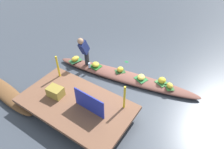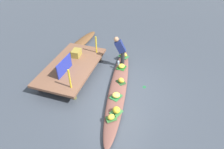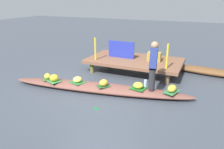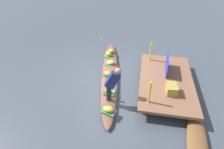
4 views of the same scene
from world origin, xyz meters
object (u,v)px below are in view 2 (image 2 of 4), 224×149
(moored_boat, at_px, (81,43))
(banana_bunch_5, at_px, (122,66))
(banana_bunch_0, at_px, (111,117))
(produce_crate, at_px, (76,53))
(banana_bunch_1, at_px, (116,110))
(banana_bunch_2, at_px, (121,80))
(banana_bunch_4, at_px, (116,95))
(vendor_person, at_px, (120,49))
(market_banner, at_px, (64,66))
(water_bottle, at_px, (118,63))
(vendor_boat, at_px, (118,87))
(banana_bunch_3, at_px, (124,55))

(moored_boat, distance_m, banana_bunch_5, 3.01)
(moored_boat, bearing_deg, banana_bunch_0, -138.22)
(banana_bunch_0, relative_size, produce_crate, 0.51)
(banana_bunch_0, xyz_separation_m, banana_bunch_1, (0.30, -0.08, 0.02))
(banana_bunch_2, relative_size, banana_bunch_4, 0.87)
(moored_boat, height_order, vendor_person, vendor_person)
(moored_boat, relative_size, market_banner, 2.85)
(vendor_person, bearing_deg, water_bottle, 174.37)
(market_banner, xyz_separation_m, produce_crate, (1.16, 0.09, -0.15))
(banana_bunch_2, height_order, banana_bunch_4, banana_bunch_2)
(vendor_boat, xyz_separation_m, produce_crate, (1.01, 2.15, 0.48))
(market_banner, bearing_deg, moored_boat, 15.90)
(moored_boat, distance_m, water_bottle, 2.78)
(banana_bunch_5, xyz_separation_m, water_bottle, (0.14, 0.18, 0.01))
(banana_bunch_2, relative_size, banana_bunch_5, 0.89)
(banana_bunch_0, relative_size, market_banner, 0.24)
(banana_bunch_2, relative_size, produce_crate, 0.54)
(vendor_person, relative_size, water_bottle, 6.19)
(vendor_boat, xyz_separation_m, moored_boat, (2.65, 2.74, 0.01))
(vendor_person, distance_m, market_banner, 2.32)
(banana_bunch_0, bearing_deg, banana_bunch_3, 8.88)
(banana_bunch_0, bearing_deg, banana_bunch_5, 8.77)
(banana_bunch_0, height_order, banana_bunch_2, banana_bunch_2)
(market_banner, bearing_deg, banana_bunch_4, -99.74)
(vendor_person, bearing_deg, moored_boat, 62.70)
(banana_bunch_1, relative_size, banana_bunch_5, 0.94)
(banana_bunch_5, distance_m, water_bottle, 0.23)
(banana_bunch_1, height_order, market_banner, market_banner)
(water_bottle, height_order, market_banner, market_banner)
(produce_crate, bearing_deg, vendor_boat, -115.26)
(banana_bunch_3, height_order, produce_crate, produce_crate)
(vendor_boat, relative_size, banana_bunch_3, 16.00)
(banana_bunch_4, relative_size, banana_bunch_5, 1.03)
(moored_boat, xyz_separation_m, market_banner, (-2.79, -0.69, 0.61))
(banana_bunch_3, xyz_separation_m, vendor_person, (-0.52, 0.02, 0.60))
(produce_crate, bearing_deg, banana_bunch_1, -132.62)
(moored_boat, bearing_deg, banana_bunch_4, -132.34)
(banana_bunch_0, relative_size, vendor_person, 0.19)
(banana_bunch_4, xyz_separation_m, produce_crate, (1.61, 2.24, 0.29))
(banana_bunch_1, distance_m, banana_bunch_4, 0.68)
(banana_bunch_3, distance_m, banana_bunch_4, 2.56)
(banana_bunch_1, bearing_deg, moored_boat, 38.05)
(vendor_boat, xyz_separation_m, banana_bunch_2, (0.20, -0.05, 0.20))
(banana_bunch_1, relative_size, market_banner, 0.26)
(moored_boat, xyz_separation_m, banana_bunch_0, (-4.19, -2.97, 0.17))
(banana_bunch_2, height_order, market_banner, market_banner)
(banana_bunch_2, height_order, produce_crate, produce_crate)
(banana_bunch_0, bearing_deg, vendor_boat, 8.32)
(banana_bunch_1, height_order, banana_bunch_5, banana_bunch_1)
(water_bottle, bearing_deg, banana_bunch_5, -129.05)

